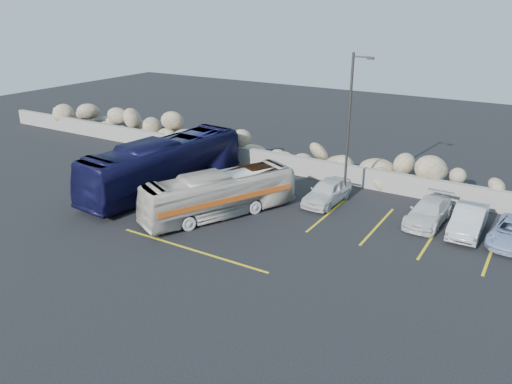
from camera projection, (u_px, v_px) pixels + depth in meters
The scene contains 10 objects.
ground at pixel (207, 257), 21.67m from camera, with size 90.00×90.00×0.00m, color black.
seawall at pixel (322, 170), 31.03m from camera, with size 60.00×0.40×1.20m, color gray.
riprap_pile at pixel (330, 154), 31.74m from camera, with size 54.00×2.80×2.60m, color #8A785A, non-canonical shape.
parking_lines at pixel (355, 234), 23.85m from camera, with size 18.16×9.36×0.01m.
lamppost at pixel (350, 124), 26.48m from camera, with size 1.14×0.18×8.00m.
vintage_bus at pixel (219, 194), 25.55m from camera, with size 1.95×8.32×2.32m, color silver.
tour_coach at pixel (164, 165), 28.99m from camera, with size 2.55×10.92×3.04m, color #101036.
car_a at pixel (327, 192), 27.30m from camera, with size 1.55×3.86×1.31m, color silver.
car_b at pixel (468, 220), 23.73m from camera, with size 1.37×3.93×1.29m, color silver.
car_c at pixel (429, 212), 24.85m from camera, with size 1.63×4.00×1.16m, color silver.
Camera 1 is at (11.85, -15.32, 10.35)m, focal length 35.00 mm.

